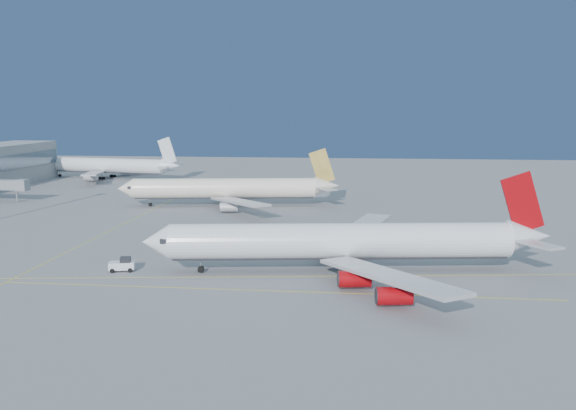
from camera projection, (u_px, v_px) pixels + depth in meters
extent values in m
plane|color=slate|center=(256.00, 268.00, 116.19)|extent=(500.00, 500.00, 0.00)
cylinder|color=gray|center=(17.00, 193.00, 196.08)|extent=(0.70, 0.70, 5.20)
cube|color=gray|center=(22.00, 185.00, 195.46)|extent=(3.20, 3.60, 3.40)
cube|color=#D4C20B|center=(273.00, 291.00, 101.89)|extent=(90.00, 0.18, 0.02)
cube|color=#D4C20B|center=(251.00, 277.00, 110.30)|extent=(118.86, 16.88, 0.02)
cube|color=#D4C20B|center=(108.00, 231.00, 150.11)|extent=(0.18, 140.00, 0.02)
cylinder|color=white|center=(340.00, 241.00, 112.96)|extent=(60.25, 14.54, 6.21)
cone|color=white|center=(156.00, 242.00, 112.08)|extent=(5.64, 6.82, 6.21)
cone|color=white|center=(529.00, 236.00, 113.77)|extent=(8.25, 6.89, 5.90)
cube|color=black|center=(167.00, 238.00, 112.04)|extent=(2.52, 6.08, 0.75)
cube|color=#B7B7BC|center=(388.00, 276.00, 96.18)|extent=(21.96, 28.82, 0.59)
cube|color=#B7B7BC|center=(357.00, 231.00, 130.55)|extent=(14.82, 31.24, 0.59)
cube|color=#9A060C|center=(522.00, 203.00, 112.81)|extent=(8.22, 1.63, 11.33)
cylinder|color=gray|center=(201.00, 262.00, 112.87)|extent=(0.26, 0.26, 2.46)
cylinder|color=black|center=(201.00, 269.00, 113.05)|extent=(1.27, 0.91, 1.18)
cylinder|color=gray|center=(349.00, 268.00, 109.22)|extent=(0.34, 0.34, 2.46)
cylinder|color=black|center=(349.00, 275.00, 109.41)|extent=(1.30, 1.12, 1.18)
cylinder|color=gray|center=(343.00, 256.00, 117.90)|extent=(0.34, 0.34, 2.46)
cylinder|color=black|center=(343.00, 262.00, 118.09)|extent=(1.30, 1.12, 1.18)
cylinder|color=#9A060C|center=(355.00, 279.00, 101.90)|extent=(5.46, 3.37, 2.68)
cylinder|color=#9A060C|center=(394.00, 296.00, 92.82)|extent=(5.46, 3.37, 2.68)
cylinder|color=#9A060C|center=(339.00, 247.00, 125.21)|extent=(5.46, 3.37, 2.68)
cylinder|color=#9A060C|center=(356.00, 237.00, 134.54)|extent=(5.46, 3.37, 2.68)
cylinder|color=silver|center=(224.00, 188.00, 187.60)|extent=(53.33, 13.58, 5.82)
cone|color=silver|center=(126.00, 189.00, 186.60)|extent=(5.40, 6.43, 5.82)
cone|color=silver|center=(327.00, 186.00, 188.56)|extent=(7.88, 6.52, 5.52)
cube|color=black|center=(132.00, 187.00, 186.58)|extent=(2.43, 5.70, 0.71)
cube|color=#B7B7BC|center=(239.00, 202.00, 172.19)|extent=(20.51, 26.52, 0.56)
cube|color=#B7B7BC|center=(243.00, 187.00, 203.85)|extent=(13.60, 28.82, 0.56)
cube|color=gold|center=(322.00, 166.00, 187.63)|extent=(7.83, 1.61, 10.79)
cylinder|color=gray|center=(150.00, 200.00, 187.39)|extent=(0.24, 0.24, 2.35)
cylinder|color=black|center=(150.00, 204.00, 187.57)|extent=(1.22, 0.87, 1.12)
cylinder|color=gray|center=(227.00, 202.00, 184.10)|extent=(0.33, 0.33, 2.35)
cylinder|color=black|center=(227.00, 206.00, 184.28)|extent=(1.25, 1.07, 1.12)
cylinder|color=gray|center=(229.00, 198.00, 192.26)|extent=(0.33, 0.33, 2.35)
cylinder|color=black|center=(229.00, 202.00, 192.44)|extent=(1.25, 1.07, 1.12)
cylinder|color=#B7B7BC|center=(229.00, 207.00, 175.20)|extent=(5.22, 3.25, 2.55)
cylinder|color=#B7B7BC|center=(234.00, 194.00, 201.22)|extent=(5.22, 3.25, 2.55)
cylinder|color=white|center=(105.00, 165.00, 259.53)|extent=(52.21, 14.38, 5.82)
cone|color=white|center=(45.00, 164.00, 267.26)|extent=(5.58, 6.52, 5.82)
cone|color=white|center=(171.00, 166.00, 251.35)|extent=(8.09, 6.66, 5.53)
cube|color=black|center=(49.00, 162.00, 266.62)|extent=(2.56, 5.73, 0.73)
cube|color=#B7B7BC|center=(93.00, 173.00, 243.49)|extent=(13.07, 28.43, 0.57)
cube|color=#B7B7BC|center=(135.00, 166.00, 273.46)|extent=(20.68, 25.94, 0.57)
cube|color=silver|center=(167.00, 151.00, 250.89)|extent=(7.96, 1.79, 11.00)
cylinder|color=gray|center=(60.00, 172.00, 265.89)|extent=(0.25, 0.25, 2.39)
cylinder|color=black|center=(60.00, 175.00, 266.08)|extent=(1.25, 0.91, 1.14)
cylinder|color=gray|center=(102.00, 175.00, 255.84)|extent=(0.33, 0.33, 2.39)
cylinder|color=black|center=(102.00, 178.00, 256.02)|extent=(1.28, 1.11, 1.14)
cylinder|color=gray|center=(113.00, 173.00, 263.74)|extent=(0.33, 0.33, 2.39)
cylinder|color=black|center=(113.00, 176.00, 263.92)|extent=(1.28, 1.11, 1.14)
cylinder|color=#B7B7BC|center=(91.00, 178.00, 247.26)|extent=(5.35, 3.39, 2.60)
cylinder|color=#B7B7BC|center=(126.00, 171.00, 271.89)|extent=(5.35, 3.39, 2.60)
cube|color=white|center=(122.00, 266.00, 113.99)|extent=(4.84, 3.24, 1.33)
cube|color=black|center=(125.00, 260.00, 113.92)|extent=(2.18, 2.26, 1.00)
cylinder|color=black|center=(112.00, 271.00, 112.73)|extent=(0.85, 0.57, 0.78)
cylinder|color=black|center=(114.00, 268.00, 115.01)|extent=(0.85, 0.57, 0.78)
cylinder|color=black|center=(130.00, 270.00, 113.15)|extent=(0.85, 0.57, 0.78)
cylinder|color=black|center=(131.00, 267.00, 115.43)|extent=(0.85, 0.57, 0.78)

